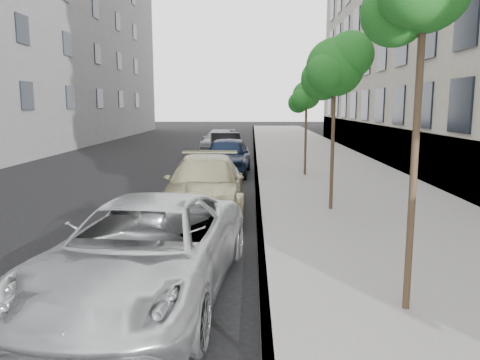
{
  "coord_description": "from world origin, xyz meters",
  "views": [
    {
      "loc": [
        0.97,
        -4.9,
        3.03
      ],
      "look_at": [
        0.74,
        4.56,
        1.5
      ],
      "focal_mm": 35.0,
      "sensor_mm": 36.0,
      "label": 1
    }
  ],
  "objects_px": {
    "sedan_black": "(226,146)",
    "sedan_rear": "(219,140)",
    "tree_mid": "(336,67)",
    "sedan_blue": "(227,156)",
    "tree_far": "(307,95)",
    "minivan": "(145,251)",
    "suv": "(205,185)"
  },
  "relations": [
    {
      "from": "sedan_blue",
      "to": "minivan",
      "type": "bearing_deg",
      "value": -89.99
    },
    {
      "from": "tree_mid",
      "to": "minivan",
      "type": "relative_size",
      "value": 0.86
    },
    {
      "from": "tree_mid",
      "to": "sedan_blue",
      "type": "distance_m",
      "value": 8.78
    },
    {
      "from": "tree_mid",
      "to": "sedan_blue",
      "type": "xyz_separation_m",
      "value": [
        -3.33,
        7.46,
        -3.21
      ]
    },
    {
      "from": "tree_mid",
      "to": "tree_far",
      "type": "xyz_separation_m",
      "value": [
        -0.0,
        6.5,
        -0.62
      ]
    },
    {
      "from": "tree_mid",
      "to": "minivan",
      "type": "height_order",
      "value": "tree_mid"
    },
    {
      "from": "sedan_black",
      "to": "tree_far",
      "type": "bearing_deg",
      "value": -66.88
    },
    {
      "from": "sedan_blue",
      "to": "sedan_rear",
      "type": "relative_size",
      "value": 1.02
    },
    {
      "from": "tree_far",
      "to": "suv",
      "type": "bearing_deg",
      "value": -119.39
    },
    {
      "from": "sedan_rear",
      "to": "suv",
      "type": "bearing_deg",
      "value": -82.1
    },
    {
      "from": "tree_far",
      "to": "sedan_black",
      "type": "bearing_deg",
      "value": 120.03
    },
    {
      "from": "tree_far",
      "to": "suv",
      "type": "xyz_separation_m",
      "value": [
        -3.57,
        -6.35,
        -2.63
      ]
    },
    {
      "from": "sedan_black",
      "to": "suv",
      "type": "bearing_deg",
      "value": -96.34
    },
    {
      "from": "suv",
      "to": "sedan_black",
      "type": "height_order",
      "value": "suv"
    },
    {
      "from": "tree_mid",
      "to": "sedan_black",
      "type": "relative_size",
      "value": 1.07
    },
    {
      "from": "suv",
      "to": "sedan_rear",
      "type": "relative_size",
      "value": 1.15
    },
    {
      "from": "suv",
      "to": "sedan_rear",
      "type": "height_order",
      "value": "suv"
    },
    {
      "from": "sedan_black",
      "to": "sedan_blue",
      "type": "bearing_deg",
      "value": -92.99
    },
    {
      "from": "sedan_blue",
      "to": "sedan_rear",
      "type": "distance_m",
      "value": 10.68
    },
    {
      "from": "sedan_blue",
      "to": "sedan_black",
      "type": "height_order",
      "value": "sedan_blue"
    },
    {
      "from": "suv",
      "to": "tree_mid",
      "type": "bearing_deg",
      "value": -4.24
    },
    {
      "from": "minivan",
      "to": "sedan_blue",
      "type": "height_order",
      "value": "sedan_blue"
    },
    {
      "from": "tree_far",
      "to": "minivan",
      "type": "bearing_deg",
      "value": -107.52
    },
    {
      "from": "tree_far",
      "to": "sedan_black",
      "type": "relative_size",
      "value": 0.9
    },
    {
      "from": "tree_mid",
      "to": "suv",
      "type": "relative_size",
      "value": 0.89
    },
    {
      "from": "sedan_black",
      "to": "sedan_rear",
      "type": "distance_m",
      "value": 5.24
    },
    {
      "from": "sedan_blue",
      "to": "sedan_rear",
      "type": "height_order",
      "value": "sedan_blue"
    },
    {
      "from": "sedan_black",
      "to": "tree_mid",
      "type": "bearing_deg",
      "value": -80.91
    },
    {
      "from": "tree_far",
      "to": "suv",
      "type": "distance_m",
      "value": 7.74
    },
    {
      "from": "minivan",
      "to": "sedan_blue",
      "type": "distance_m",
      "value": 13.39
    },
    {
      "from": "sedan_blue",
      "to": "sedan_black",
      "type": "distance_m",
      "value": 5.45
    },
    {
      "from": "sedan_rear",
      "to": "sedan_black",
      "type": "bearing_deg",
      "value": -76.76
    }
  ]
}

